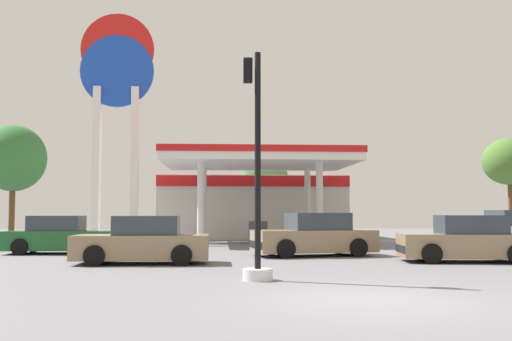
{
  "coord_description": "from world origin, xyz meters",
  "views": [
    {
      "loc": [
        -2.64,
        -10.18,
        1.53
      ],
      "look_at": [
        -1.04,
        16.8,
        3.48
      ],
      "focal_mm": 40.89,
      "sensor_mm": 36.0,
      "label": 1
    }
  ],
  "objects_px": {
    "car_3": "(314,236)",
    "traffic_signal_1": "(256,201)",
    "car_2": "(60,236)",
    "car_0": "(143,242)",
    "tree_0": "(13,158)",
    "tree_2": "(509,162)",
    "tree_1": "(265,178)",
    "car_4": "(467,241)",
    "station_pole_sign": "(117,96)"
  },
  "relations": [
    {
      "from": "car_3",
      "to": "traffic_signal_1",
      "type": "xyz_separation_m",
      "value": [
        -2.48,
        -7.25,
        1.09
      ]
    },
    {
      "from": "tree_1",
      "to": "car_0",
      "type": "bearing_deg",
      "value": -104.11
    },
    {
      "from": "tree_1",
      "to": "station_pole_sign",
      "type": "bearing_deg",
      "value": -140.67
    },
    {
      "from": "tree_0",
      "to": "tree_1",
      "type": "xyz_separation_m",
      "value": [
        16.2,
        0.5,
        -1.15
      ]
    },
    {
      "from": "station_pole_sign",
      "to": "car_2",
      "type": "distance_m",
      "value": 11.68
    },
    {
      "from": "traffic_signal_1",
      "to": "tree_2",
      "type": "distance_m",
      "value": 30.96
    },
    {
      "from": "tree_2",
      "to": "traffic_signal_1",
      "type": "bearing_deg",
      "value": -126.94
    },
    {
      "from": "car_2",
      "to": "car_0",
      "type": "bearing_deg",
      "value": -51.07
    },
    {
      "from": "car_2",
      "to": "car_3",
      "type": "distance_m",
      "value": 9.48
    },
    {
      "from": "tree_2",
      "to": "car_2",
      "type": "bearing_deg",
      "value": -148.37
    },
    {
      "from": "car_0",
      "to": "station_pole_sign",
      "type": "bearing_deg",
      "value": 103.62
    },
    {
      "from": "station_pole_sign",
      "to": "car_2",
      "type": "height_order",
      "value": "station_pole_sign"
    },
    {
      "from": "car_2",
      "to": "car_3",
      "type": "relative_size",
      "value": 0.88
    },
    {
      "from": "tree_2",
      "to": "tree_0",
      "type": "bearing_deg",
      "value": 179.84
    },
    {
      "from": "car_0",
      "to": "car_4",
      "type": "relative_size",
      "value": 0.95
    },
    {
      "from": "car_0",
      "to": "traffic_signal_1",
      "type": "relative_size",
      "value": 0.77
    },
    {
      "from": "car_4",
      "to": "tree_2",
      "type": "relative_size",
      "value": 0.64
    },
    {
      "from": "car_2",
      "to": "tree_2",
      "type": "xyz_separation_m",
      "value": [
        25.34,
        15.61,
        4.29
      ]
    },
    {
      "from": "car_2",
      "to": "car_4",
      "type": "xyz_separation_m",
      "value": [
        13.64,
        -4.53,
        0.02
      ]
    },
    {
      "from": "station_pole_sign",
      "to": "tree_1",
      "type": "xyz_separation_m",
      "value": [
        8.55,
        7.01,
        -3.99
      ]
    },
    {
      "from": "station_pole_sign",
      "to": "tree_2",
      "type": "relative_size",
      "value": 1.89
    },
    {
      "from": "car_4",
      "to": "tree_0",
      "type": "height_order",
      "value": "tree_0"
    },
    {
      "from": "traffic_signal_1",
      "to": "tree_0",
      "type": "xyz_separation_m",
      "value": [
        -14.13,
        24.71,
        3.21
      ]
    },
    {
      "from": "car_2",
      "to": "tree_1",
      "type": "xyz_separation_m",
      "value": [
        8.91,
        16.2,
        3.2
      ]
    },
    {
      "from": "tree_1",
      "to": "traffic_signal_1",
      "type": "bearing_deg",
      "value": -94.7
    },
    {
      "from": "station_pole_sign",
      "to": "tree_2",
      "type": "xyz_separation_m",
      "value": [
        24.99,
        6.42,
        -2.9
      ]
    },
    {
      "from": "car_4",
      "to": "tree_1",
      "type": "height_order",
      "value": "tree_1"
    },
    {
      "from": "station_pole_sign",
      "to": "car_2",
      "type": "relative_size",
      "value": 3.11
    },
    {
      "from": "car_4",
      "to": "traffic_signal_1",
      "type": "distance_m",
      "value": 8.23
    },
    {
      "from": "station_pole_sign",
      "to": "tree_2",
      "type": "height_order",
      "value": "station_pole_sign"
    },
    {
      "from": "traffic_signal_1",
      "to": "tree_1",
      "type": "relative_size",
      "value": 0.98
    },
    {
      "from": "car_2",
      "to": "tree_1",
      "type": "height_order",
      "value": "tree_1"
    },
    {
      "from": "traffic_signal_1",
      "to": "tree_0",
      "type": "bearing_deg",
      "value": 119.76
    },
    {
      "from": "car_3",
      "to": "traffic_signal_1",
      "type": "height_order",
      "value": "traffic_signal_1"
    },
    {
      "from": "car_2",
      "to": "tree_2",
      "type": "relative_size",
      "value": 0.61
    },
    {
      "from": "car_2",
      "to": "traffic_signal_1",
      "type": "distance_m",
      "value": 11.36
    },
    {
      "from": "car_4",
      "to": "tree_1",
      "type": "distance_m",
      "value": 21.5
    },
    {
      "from": "car_3",
      "to": "tree_1",
      "type": "xyz_separation_m",
      "value": [
        -0.41,
        17.96,
        3.16
      ]
    },
    {
      "from": "station_pole_sign",
      "to": "tree_1",
      "type": "bearing_deg",
      "value": 39.33
    },
    {
      "from": "car_3",
      "to": "tree_1",
      "type": "relative_size",
      "value": 0.84
    },
    {
      "from": "car_4",
      "to": "station_pole_sign",
      "type": "bearing_deg",
      "value": 134.08
    },
    {
      "from": "car_4",
      "to": "tree_2",
      "type": "distance_m",
      "value": 23.68
    },
    {
      "from": "station_pole_sign",
      "to": "car_4",
      "type": "xyz_separation_m",
      "value": [
        13.29,
        -13.72,
        -7.18
      ]
    },
    {
      "from": "car_0",
      "to": "tree_2",
      "type": "bearing_deg",
      "value": 42.97
    },
    {
      "from": "station_pole_sign",
      "to": "car_0",
      "type": "relative_size",
      "value": 3.08
    },
    {
      "from": "car_3",
      "to": "traffic_signal_1",
      "type": "relative_size",
      "value": 0.86
    },
    {
      "from": "station_pole_sign",
      "to": "tree_0",
      "type": "xyz_separation_m",
      "value": [
        -7.65,
        6.51,
        -2.85
      ]
    },
    {
      "from": "car_4",
      "to": "traffic_signal_1",
      "type": "relative_size",
      "value": 0.8
    },
    {
      "from": "station_pole_sign",
      "to": "car_4",
      "type": "relative_size",
      "value": 2.93
    },
    {
      "from": "station_pole_sign",
      "to": "car_2",
      "type": "bearing_deg",
      "value": -92.2
    }
  ]
}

